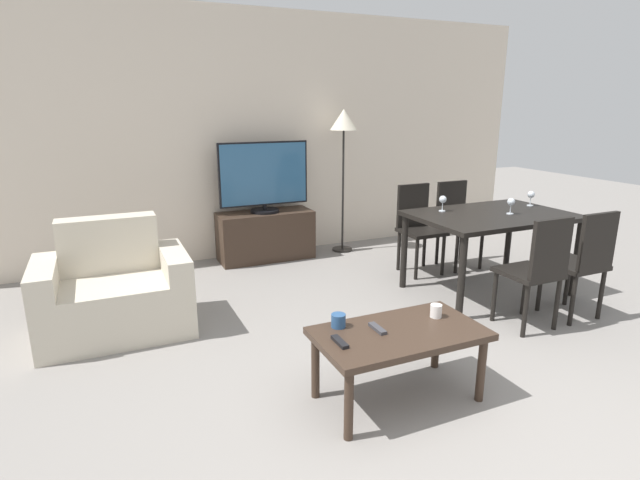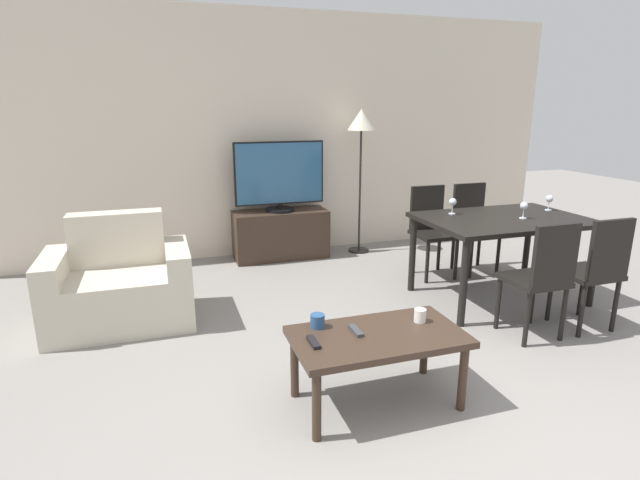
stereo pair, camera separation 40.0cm
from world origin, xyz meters
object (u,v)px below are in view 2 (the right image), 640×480
at_px(remote_primary, 356,331).
at_px(wine_glass_center, 453,203).
at_px(dining_chair_far, 473,223).
at_px(cup_white_near, 317,321).
at_px(cup_colored_far, 420,315).
at_px(floor_lamp, 361,130).
at_px(remote_secondary, 313,342).
at_px(wine_glass_right, 549,200).
at_px(dining_chair_far_left, 431,226).
at_px(dining_chair_near, 542,275).
at_px(coffee_table, 378,342).
at_px(dining_table, 503,226).
at_px(tv, 279,177).
at_px(armchair, 120,286).
at_px(dining_chair_near_right, 595,268).
at_px(tv_stand, 281,234).
at_px(wine_glass_left, 524,207).

xyz_separation_m(remote_primary, wine_glass_center, (1.48, 1.37, 0.40)).
relative_size(dining_chair_far, cup_white_near, 10.63).
relative_size(cup_colored_far, wine_glass_center, 0.55).
bearing_deg(floor_lamp, remote_secondary, -116.84).
relative_size(remote_primary, wine_glass_center, 1.03).
distance_m(dining_chair_far, wine_glass_right, 0.82).
relative_size(dining_chair_far, dining_chair_far_left, 1.00).
xyz_separation_m(remote_primary, cup_white_near, (-0.19, 0.13, 0.03)).
bearing_deg(cup_white_near, dining_chair_near, 6.48).
xyz_separation_m(floor_lamp, remote_secondary, (-1.49, -2.94, -0.97)).
bearing_deg(coffee_table, dining_table, 34.18).
distance_m(remote_primary, wine_glass_center, 2.06).
height_order(tv, cup_white_near, tv).
height_order(armchair, remote_secondary, armchair).
xyz_separation_m(armchair, dining_chair_near, (2.96, -1.29, 0.20)).
distance_m(tv, dining_chair_near_right, 3.20).
distance_m(armchair, remote_primary, 2.12).
xyz_separation_m(tv_stand, wine_glass_center, (1.21, -1.56, 0.58)).
relative_size(dining_chair_far_left, wine_glass_left, 6.21).
relative_size(floor_lamp, wine_glass_center, 11.32).
distance_m(tv_stand, dining_chair_near, 2.93).
distance_m(dining_chair_far, wine_glass_left, 0.94).
height_order(tv_stand, floor_lamp, floor_lamp).
bearing_deg(dining_chair_near_right, dining_chair_far, 90.00).
bearing_deg(cup_white_near, remote_secondary, -113.88).
xyz_separation_m(dining_chair_far_left, wine_glass_center, (-0.11, -0.52, 0.34)).
relative_size(armchair, floor_lamp, 0.66).
bearing_deg(wine_glass_center, dining_chair_far, 40.79).
height_order(armchair, wine_glass_center, wine_glass_center).
bearing_deg(dining_chair_far, wine_glass_left, -97.95).
bearing_deg(dining_chair_far, tv, 150.24).
bearing_deg(remote_primary, floor_lamp, 67.12).
distance_m(dining_chair_near, dining_chair_far_left, 1.56).
bearing_deg(dining_table, armchair, 170.97).
height_order(coffee_table, cup_colored_far, cup_colored_far).
bearing_deg(wine_glass_center, cup_colored_far, -128.00).
height_order(coffee_table, remote_secondary, remote_secondary).
xyz_separation_m(floor_lamp, wine_glass_right, (1.21, -1.65, -0.57)).
relative_size(coffee_table, dining_table, 0.69).
bearing_deg(dining_table, dining_chair_near, -107.60).
height_order(dining_table, wine_glass_right, wine_glass_right).
height_order(wine_glass_left, wine_glass_right, same).
distance_m(dining_chair_near_right, wine_glass_left, 0.78).
relative_size(cup_colored_far, wine_glass_left, 0.55).
distance_m(coffee_table, dining_table, 2.11).
bearing_deg(floor_lamp, cup_colored_far, -105.51).
bearing_deg(floor_lamp, wine_glass_left, -67.95).
xyz_separation_m(dining_table, dining_chair_near, (-0.25, -0.78, -0.16)).
distance_m(coffee_table, cup_colored_far, 0.33).
height_order(cup_white_near, wine_glass_left, wine_glass_left).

